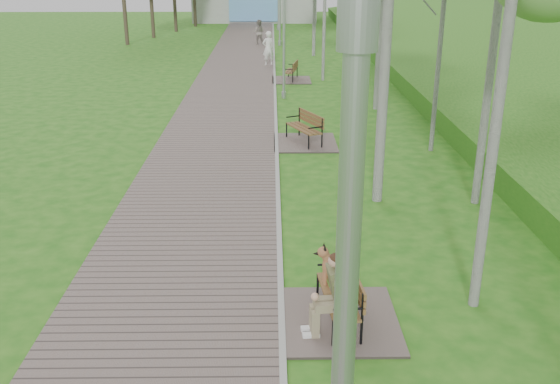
{
  "coord_description": "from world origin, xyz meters",
  "views": [
    {
      "loc": [
        -0.13,
        -3.19,
        5.15
      ],
      "look_at": [
        0.01,
        7.58,
        1.05
      ],
      "focal_mm": 40.0,
      "sensor_mm": 36.0,
      "label": 1
    }
  ],
  "objects": [
    {
      "name": "walkway",
      "position": [
        -1.75,
        21.5,
        0.02
      ],
      "size": [
        3.5,
        67.0,
        0.04
      ],
      "primitive_type": "cube",
      "color": "#6E5F59",
      "rests_on": "ground"
    },
    {
      "name": "kerb",
      "position": [
        0.0,
        21.5,
        0.03
      ],
      "size": [
        0.1,
        67.0,
        0.05
      ],
      "primitive_type": "cube",
      "color": "#999993",
      "rests_on": "ground"
    },
    {
      "name": "bench_main",
      "position": [
        0.79,
        4.82,
        0.42
      ],
      "size": [
        1.72,
        1.91,
        1.5
      ],
      "color": "#6E5F59",
      "rests_on": "ground"
    },
    {
      "name": "bench_second",
      "position": [
        0.8,
        14.35,
        0.21
      ],
      "size": [
        1.82,
        2.02,
        1.11
      ],
      "color": "#6E5F59",
      "rests_on": "ground"
    },
    {
      "name": "bench_third",
      "position": [
        0.7,
        24.14,
        0.19
      ],
      "size": [
        1.67,
        1.86,
        1.03
      ],
      "color": "#6E5F59",
      "rests_on": "ground"
    },
    {
      "name": "lamp_post_second",
      "position": [
        0.33,
        20.5,
        2.1
      ],
      "size": [
        0.17,
        0.17,
        4.49
      ],
      "color": "#9FA2A7",
      "rests_on": "ground"
    },
    {
      "name": "lamp_post_third",
      "position": [
        0.38,
        35.46,
        2.44
      ],
      "size": [
        0.2,
        0.2,
        5.23
      ],
      "color": "#9FA2A7",
      "rests_on": "ground"
    },
    {
      "name": "pedestrian_near",
      "position": [
        -0.3,
        28.16,
        0.84
      ],
      "size": [
        0.72,
        0.62,
        1.68
      ],
      "primitive_type": "imported",
      "rotation": [
        0.0,
        0.0,
        3.57
      ],
      "color": "silver",
      "rests_on": "ground"
    },
    {
      "name": "pedestrian_far",
      "position": [
        -0.91,
        35.79,
        0.75
      ],
      "size": [
        0.8,
        0.67,
        1.5
      ],
      "primitive_type": "imported",
      "rotation": [
        0.0,
        0.0,
        3.0
      ],
      "color": "gray",
      "rests_on": "ground"
    }
  ]
}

